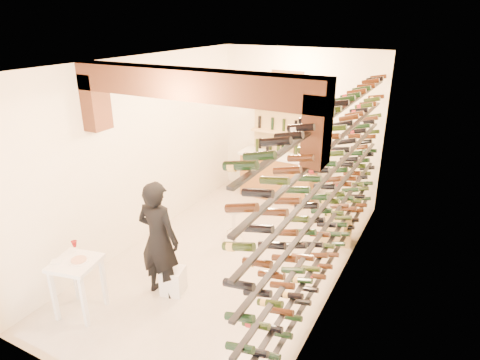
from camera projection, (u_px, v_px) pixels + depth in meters
The scene contains 11 objects.
ground at pixel (232, 257), 6.96m from camera, with size 6.00×6.00×0.00m, color beige.
room_shell at pixel (222, 131), 5.91m from camera, with size 3.52×6.02×3.21m.
wine_rack at pixel (327, 190), 5.72m from camera, with size 0.32×5.70×2.56m.
back_counter at pixel (278, 175), 9.07m from camera, with size 1.70×0.62×1.29m.
back_shelving at pixel (283, 144), 9.03m from camera, with size 1.40×0.31×2.73m.
tasting_table at pixel (76, 271), 5.45m from camera, with size 0.67×0.67×0.98m.
white_stool at pixel (173, 281), 6.03m from camera, with size 0.31×0.31×0.39m, color white.
person at pixel (159, 240), 5.78m from camera, with size 0.64×0.42×1.75m, color black.
chrome_barstool at pixel (234, 222), 7.33m from camera, with size 0.34×0.34×0.66m.
crate_lower at pixel (336, 234), 7.38m from camera, with size 0.52×0.37×0.31m, color tan.
crate_upper at pixel (337, 220), 7.28m from camera, with size 0.41×0.28×0.24m, color tan.
Camera 1 is at (2.93, -5.21, 3.81)m, focal length 30.97 mm.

